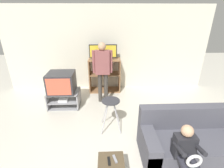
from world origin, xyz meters
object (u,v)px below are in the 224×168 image
at_px(media_shelf, 105,75).
at_px(snack_table, 111,164).
at_px(tv_stand, 64,99).
at_px(couch, 193,141).
at_px(remote_control_black, 109,161).
at_px(person_standing_adult, 103,67).
at_px(folding_stool, 111,106).
at_px(person_seated_child, 186,152).
at_px(television_main, 61,82).
at_px(remote_control_white, 115,159).
at_px(television_flat, 103,52).

xyz_separation_m(media_shelf, snack_table, (0.10, -3.14, -0.23)).
xyz_separation_m(tv_stand, couch, (2.65, -1.79, 0.08)).
distance_m(remote_control_black, person_standing_adult, 2.52).
xyz_separation_m(snack_table, couch, (1.46, 0.44, -0.03)).
height_order(remote_control_black, person_standing_adult, person_standing_adult).
bearing_deg(folding_stool, snack_table, -91.76).
bearing_deg(person_standing_adult, snack_table, -86.70).
bearing_deg(tv_stand, person_standing_adult, 10.83).
height_order(couch, person_seated_child, person_seated_child).
distance_m(television_main, person_standing_adult, 1.14).
bearing_deg(couch, remote_control_white, -164.03).
relative_size(folding_stool, remote_control_black, 4.91).
height_order(television_flat, person_standing_adult, person_standing_adult).
distance_m(snack_table, person_seated_child, 1.08).
height_order(tv_stand, person_seated_child, person_seated_child).
bearing_deg(snack_table, person_seated_child, -2.49).
height_order(television_main, snack_table, television_main).
relative_size(tv_stand, remote_control_black, 5.68).
relative_size(television_main, remote_control_white, 4.66).
xyz_separation_m(tv_stand, remote_control_black, (1.16, -2.23, 0.17)).
relative_size(couch, person_seated_child, 1.94).
bearing_deg(tv_stand, media_shelf, 39.56).
bearing_deg(television_flat, media_shelf, 35.54).
bearing_deg(snack_table, tv_stand, 118.17).
height_order(television_main, folding_stool, television_main).
distance_m(television_flat, remote_control_white, 3.21).
bearing_deg(remote_control_white, television_flat, 77.31).
xyz_separation_m(remote_control_black, remote_control_white, (0.09, 0.03, 0.00)).
bearing_deg(snack_table, television_main, 118.49).
bearing_deg(television_main, couch, -33.96).
bearing_deg(couch, media_shelf, 119.86).
bearing_deg(television_flat, couch, -59.43).
xyz_separation_m(person_standing_adult, person_seated_child, (1.19, -2.48, -0.46)).
distance_m(television_flat, person_standing_adult, 0.73).
bearing_deg(remote_control_black, person_seated_child, -7.86).
height_order(media_shelf, couch, media_shelf).
height_order(television_main, couch, television_main).
relative_size(couch, person_standing_adult, 1.10).
distance_m(television_main, person_seated_child, 3.22).
relative_size(remote_control_white, couch, 0.08).
height_order(remote_control_white, couch, couch).
xyz_separation_m(media_shelf, couch, (1.55, -2.70, -0.26)).
xyz_separation_m(television_flat, person_seated_child, (1.18, -3.17, -0.71)).
height_order(folding_stool, couch, couch).
distance_m(folding_stool, remote_control_black, 1.23).
xyz_separation_m(snack_table, person_standing_adult, (-0.14, 2.44, 0.71)).
relative_size(remote_control_white, person_standing_adult, 0.09).
relative_size(tv_stand, person_seated_child, 0.86).
bearing_deg(media_shelf, television_flat, -144.46).
xyz_separation_m(snack_table, remote_control_white, (0.06, 0.04, 0.06)).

